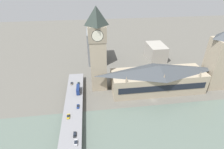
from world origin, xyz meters
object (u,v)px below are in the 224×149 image
(clock_tower, at_px, (98,48))
(car_northbound_lead, at_px, (68,116))
(road_bridge, at_px, (70,146))
(car_southbound_extra, at_px, (75,134))
(parliament_hall, at_px, (158,78))
(double_decker_bus_lead, at_px, (78,89))
(car_northbound_tail, at_px, (76,142))
(car_southbound_tail, at_px, (78,83))
(victoria_tower, at_px, (219,60))
(car_northbound_mid, at_px, (78,106))
(car_southbound_mid, at_px, (72,83))

(clock_tower, distance_m, car_northbound_lead, 59.30)
(car_northbound_lead, bearing_deg, road_bridge, -173.47)
(clock_tower, height_order, car_southbound_extra, clock_tower)
(parliament_hall, xyz_separation_m, car_northbound_lead, (-31.85, 76.27, -5.76))
(parliament_hall, xyz_separation_m, double_decker_bus_lead, (-2.66, 70.36, -3.67))
(car_northbound_tail, distance_m, car_southbound_tail, 64.27)
(victoria_tower, relative_size, road_bridge, 0.35)
(clock_tower, height_order, road_bridge, clock_tower)
(car_southbound_extra, bearing_deg, car_northbound_mid, -2.08)
(car_northbound_tail, relative_size, car_southbound_extra, 0.98)
(car_southbound_tail, bearing_deg, parliament_hall, -97.78)
(clock_tower, height_order, victoria_tower, clock_tower)
(road_bridge, xyz_separation_m, car_northbound_mid, (33.32, -3.57, 1.73))
(parliament_hall, height_order, road_bridge, parliament_hall)
(victoria_tower, distance_m, car_northbound_mid, 127.26)
(road_bridge, relative_size, car_northbound_mid, 35.27)
(car_northbound_mid, bearing_deg, car_northbound_lead, 147.64)
(car_northbound_mid, distance_m, car_southbound_tail, 31.64)
(victoria_tower, distance_m, car_northbound_tail, 136.70)
(parliament_hall, relative_size, car_southbound_tail, 19.68)
(parliament_hall, bearing_deg, car_northbound_lead, 112.66)
(road_bridge, height_order, car_northbound_lead, car_northbound_lead)
(car_southbound_mid, bearing_deg, parliament_hall, -97.78)
(car_northbound_tail, xyz_separation_m, car_southbound_mid, (65.09, 6.81, 0.02))
(car_northbound_tail, xyz_separation_m, car_southbound_tail, (64.27, 0.69, 0.01))
(car_northbound_lead, distance_m, car_northbound_tail, 23.61)
(victoria_tower, distance_m, car_southbound_tail, 126.35)
(car_northbound_lead, bearing_deg, car_northbound_tail, -164.54)
(double_decker_bus_lead, bearing_deg, car_southbound_tail, 1.47)
(car_northbound_lead, relative_size, car_southbound_tail, 1.12)
(car_northbound_tail, height_order, car_southbound_tail, car_northbound_tail)
(car_southbound_tail, bearing_deg, car_northbound_mid, -178.81)
(victoria_tower, xyz_separation_m, car_northbound_lead, (-31.91, 129.93, -20.39))
(clock_tower, bearing_deg, victoria_tower, -96.04)
(car_northbound_tail, bearing_deg, car_northbound_lead, 15.46)
(double_decker_bus_lead, xyz_separation_m, car_northbound_mid, (-19.32, -0.34, -2.07))
(parliament_hall, xyz_separation_m, victoria_tower, (0.06, -53.66, 14.62))
(road_bridge, bearing_deg, victoria_tower, -66.49)
(clock_tower, relative_size, car_northbound_tail, 16.97)
(victoria_tower, height_order, car_southbound_extra, victoria_tower)
(parliament_hall, bearing_deg, car_southbound_mid, 82.22)
(parliament_hall, relative_size, clock_tower, 1.13)
(parliament_hall, bearing_deg, car_southbound_extra, 124.34)
(clock_tower, xyz_separation_m, car_northbound_lead, (-43.08, 24.40, -32.64))
(car_northbound_mid, xyz_separation_m, car_southbound_mid, (32.46, 6.77, 0.04))
(car_northbound_lead, xyz_separation_m, car_northbound_tail, (-22.76, -6.29, 0.04))
(clock_tower, xyz_separation_m, car_northbound_tail, (-65.83, 18.11, -32.60))
(car_northbound_mid, bearing_deg, car_southbound_tail, 1.19)
(car_southbound_mid, bearing_deg, double_decker_bus_lead, -153.94)
(victoria_tower, bearing_deg, parliament_hall, 90.06)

